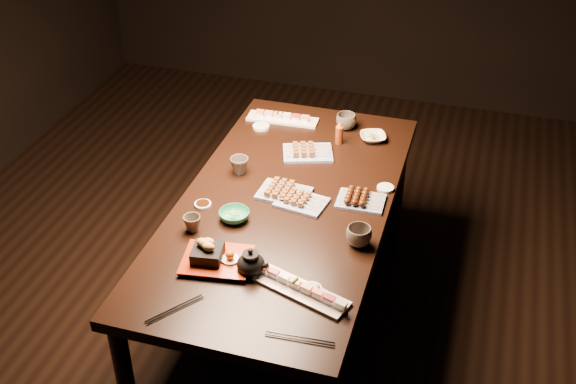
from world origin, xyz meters
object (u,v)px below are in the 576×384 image
object	(u,v)px
edamame_bowl_green	(234,215)
yakitori_plate_right	(302,199)
yakitori_plate_center	(284,189)
edamame_bowl_cream	(373,137)
sushi_platter_near	(301,288)
teacup_far_right	(346,121)
condiment_bottle	(339,132)
teapot	(251,261)
sushi_platter_far	(282,117)
yakitori_plate_left	(308,149)
dining_table	(285,268)
tempura_tray	(216,253)
teacup_far_left	(239,166)
teacup_mid_right	(359,236)
teacup_near_left	(192,223)

from	to	relation	value
edamame_bowl_green	yakitori_plate_right	bearing A→B (deg)	38.54
yakitori_plate_center	edamame_bowl_cream	xyz separation A→B (m)	(0.28, 0.59, -0.01)
yakitori_plate_right	yakitori_plate_center	bearing A→B (deg)	163.60
sushi_platter_near	teacup_far_right	xyz separation A→B (m)	(-0.12, 1.26, 0.02)
yakitori_plate_center	condiment_bottle	xyz separation A→B (m)	(0.13, 0.51, 0.03)
edamame_bowl_green	teapot	size ratio (longest dim) A/B	1.01
sushi_platter_far	yakitori_plate_center	xyz separation A→B (m)	(0.21, -0.65, 0.01)
teapot	yakitori_plate_left	bearing A→B (deg)	95.87
dining_table	sushi_platter_near	bearing A→B (deg)	-65.41
tempura_tray	edamame_bowl_green	bearing A→B (deg)	88.22
dining_table	teapot	bearing A→B (deg)	-86.63
sushi_platter_near	tempura_tray	xyz separation A→B (m)	(-0.36, 0.07, 0.03)
sushi_platter_near	teacup_far_left	xyz separation A→B (m)	(-0.50, 0.71, 0.02)
yakitori_plate_right	teacup_mid_right	world-z (taller)	teacup_mid_right
sushi_platter_far	teacup_near_left	xyz separation A→B (m)	(-0.08, -1.01, 0.01)
dining_table	yakitori_plate_left	xyz separation A→B (m)	(-0.01, 0.41, 0.40)
teapot	teacup_far_left	bearing A→B (deg)	117.77
teacup_far_left	teapot	distance (m)	0.71
yakitori_plate_right	sushi_platter_near	bearing A→B (deg)	-65.49
yakitori_plate_center	yakitori_plate_right	world-z (taller)	yakitori_plate_center
teacup_far_left	teapot	xyz separation A→B (m)	(0.28, -0.65, 0.01)
teacup_mid_right	teapot	world-z (taller)	teapot
teacup_near_left	teacup_far_left	world-z (taller)	teacup_far_left
teacup_near_left	yakitori_plate_center	bearing A→B (deg)	51.03
dining_table	teacup_far_right	distance (m)	0.84
yakitori_plate_right	dining_table	bearing A→B (deg)	-164.34
teacup_near_left	teacup_far_right	size ratio (longest dim) A/B	0.72
dining_table	edamame_bowl_cream	world-z (taller)	edamame_bowl_cream
dining_table	sushi_platter_far	xyz separation A→B (m)	(-0.23, 0.71, 0.40)
yakitori_plate_left	condiment_bottle	distance (m)	0.19
dining_table	yakitori_plate_center	bearing A→B (deg)	111.74
sushi_platter_near	yakitori_plate_left	bearing A→B (deg)	122.48
teacup_far_left	teapot	world-z (taller)	teapot
dining_table	yakitori_plate_center	xyz separation A→B (m)	(-0.02, 0.05, 0.40)
sushi_platter_far	yakitori_plate_left	bearing A→B (deg)	124.38
dining_table	teacup_near_left	xyz separation A→B (m)	(-0.31, -0.30, 0.41)
teacup_far_left	sushi_platter_far	bearing A→B (deg)	85.53
edamame_bowl_green	teacup_mid_right	xyz separation A→B (m)	(0.54, -0.01, 0.02)
edamame_bowl_green	condiment_bottle	world-z (taller)	condiment_bottle
yakitori_plate_center	edamame_bowl_cream	bearing A→B (deg)	68.18
dining_table	teacup_near_left	bearing A→B (deg)	-133.49
teacup_near_left	teacup_far_right	xyz separation A→B (m)	(0.42, 1.02, 0.01)
dining_table	yakitori_plate_left	world-z (taller)	yakitori_plate_left
sushi_platter_far	yakitori_plate_left	size ratio (longest dim) A/B	1.58
tempura_tray	teacup_far_left	bearing A→B (deg)	93.52
yakitori_plate_center	teacup_near_left	xyz separation A→B (m)	(-0.29, -0.36, 0.01)
yakitori_plate_center	tempura_tray	world-z (taller)	tempura_tray
dining_table	yakitori_plate_right	bearing A→B (deg)	8.52
teapot	edamame_bowl_cream	bearing A→B (deg)	81.89
teacup_far_left	yakitori_plate_right	bearing A→B (deg)	-24.65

